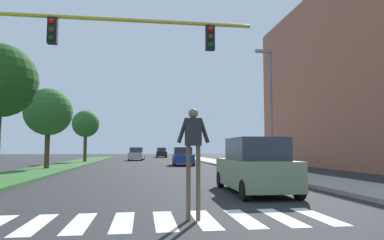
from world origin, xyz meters
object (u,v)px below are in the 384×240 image
street_lamp_right (270,99)px  suv_crossing (255,167)px  tree_far (48,112)px  sedan_distant (137,154)px  sedan_far_horizon (161,153)px  traffic_light_gantry (50,55)px  pedestrian_performer (193,145)px  sedan_midblock (183,157)px  tree_distant (86,124)px

street_lamp_right → suv_crossing: 9.49m
tree_far → sedan_distant: size_ratio=1.25×
street_lamp_right → sedan_far_horizon: street_lamp_right is taller
tree_far → traffic_light_gantry: traffic_light_gantry is taller
traffic_light_gantry → suv_crossing: bearing=12.8°
pedestrian_performer → sedan_distant: size_ratio=0.53×
tree_far → sedan_midblock: bearing=29.5°
tree_far → sedan_far_horizon: (10.20, 34.25, -3.47)m
tree_far → pedestrian_performer: (8.06, -19.06, -2.61)m
suv_crossing → sedan_distant: (-4.79, 35.05, -0.13)m
sedan_midblock → sedan_distant: size_ratio=0.94×
sedan_far_horizon → street_lamp_right: bearing=-83.9°
sedan_distant → sedan_far_horizon: bearing=73.7°
suv_crossing → sedan_midblock: (-0.21, 20.71, -0.14)m
traffic_light_gantry → sedan_midblock: size_ratio=1.99×
traffic_light_gantry → sedan_far_horizon: 50.91m
suv_crossing → pedestrian_performer: bearing=-123.1°
tree_far → tree_distant: size_ratio=1.05×
sedan_distant → sedan_far_horizon: 14.42m
traffic_light_gantry → street_lamp_right: bearing=42.5°
street_lamp_right → sedan_midblock: bearing=106.7°
sedan_far_horizon → traffic_light_gantry: bearing=-96.8°
tree_distant → sedan_midblock: tree_distant is taller
traffic_light_gantry → sedan_distant: traffic_light_gantry is taller
tree_distant → traffic_light_gantry: bearing=-83.1°
sedan_midblock → sedan_far_horizon: sedan_far_horizon is taller
traffic_light_gantry → street_lamp_right: (10.39, 9.50, 0.24)m
street_lamp_right → suv_crossing: street_lamp_right is taller
tree_far → pedestrian_performer: size_ratio=2.37×
tree_far → sedan_midblock: tree_far is taller
tree_distant → pedestrian_performer: bearing=-76.9°
pedestrian_performer → street_lamp_right: bearing=62.3°
suv_crossing → sedan_far_horizon: suv_crossing is taller
sedan_far_horizon → sedan_distant: bearing=-106.3°
sedan_distant → suv_crossing: bearing=-82.2°
suv_crossing → sedan_far_horizon: size_ratio=1.03×
sedan_midblock → tree_far: bearing=-150.5°
tree_distant → sedan_distant: bearing=54.5°
tree_far → sedan_midblock: (10.74, 6.07, -3.48)m
sedan_far_horizon → tree_distant: bearing=-113.9°
tree_distant → pedestrian_performer: size_ratio=2.26×
tree_far → suv_crossing: (10.94, -14.64, -3.34)m
traffic_light_gantry → pedestrian_performer: bearing=-36.7°
pedestrian_performer → sedan_distant: pedestrian_performer is taller
traffic_light_gantry → suv_crossing: 7.73m
street_lamp_right → pedestrian_performer: (-6.51, -12.39, -2.93)m
tree_distant → pedestrian_performer: (7.37, -31.80, -2.60)m
sedan_distant → street_lamp_right: bearing=-72.7°
tree_far → traffic_light_gantry: (4.18, -16.18, 0.09)m
traffic_light_gantry → sedan_midblock: 23.46m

